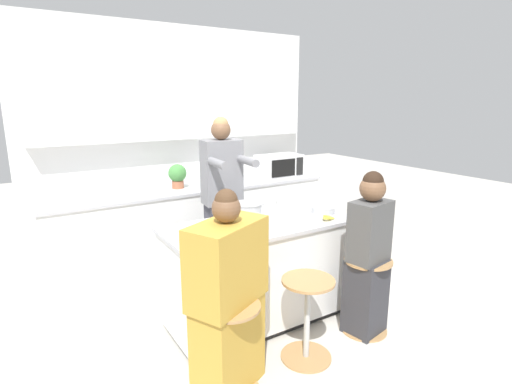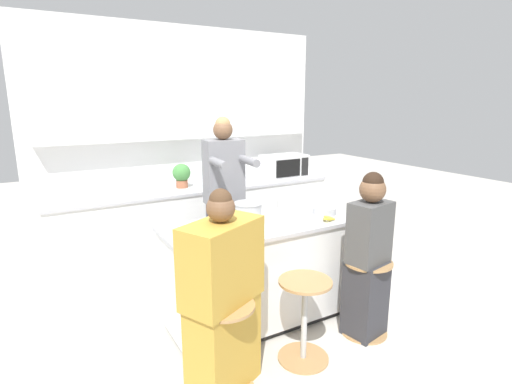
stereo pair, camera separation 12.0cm
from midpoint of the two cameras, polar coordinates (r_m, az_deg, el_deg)
name	(u,v)px [view 1 (the left image)]	position (r m, az deg, el deg)	size (l,w,h in m)	color
ground_plane	(260,319)	(3.70, -0.35, -17.67)	(16.00, 16.00, 0.00)	beige
wall_back	(180,130)	(4.75, -11.52, 8.65)	(3.44, 0.22, 2.70)	white
back_counter	(194,226)	(4.67, -9.56, -4.81)	(3.19, 0.65, 0.94)	white
kitchen_island	(260,272)	(3.49, -0.36, -11.31)	(1.62, 0.72, 0.89)	black
bar_stool_leftmost	(231,344)	(2.75, -4.93, -20.87)	(0.39, 0.39, 0.63)	tan
bar_stool_center	(307,315)	(3.07, 6.17, -17.04)	(0.39, 0.39, 0.63)	tan
bar_stool_rightmost	(366,291)	(3.48, 14.49, -13.54)	(0.39, 0.39, 0.63)	tan
person_cooking	(223,208)	(3.87, -5.67, -2.25)	(0.41, 0.59, 1.74)	#383842
person_wrapped_blanket	(228,301)	(2.65, -5.38, -15.25)	(0.61, 0.49, 1.37)	gold
person_seated_near	(368,260)	(3.35, 14.68, -9.33)	(0.37, 0.31, 1.36)	#333338
cooking_pot	(248,212)	(3.38, -2.18, -2.82)	(0.33, 0.24, 0.15)	#B7BABC
fruit_bowl	(323,210)	(3.65, 8.63, -2.53)	(0.21, 0.21, 0.06)	#B7BABC
mixing_bowl_steel	(285,204)	(3.76, 3.23, -1.74)	(0.17, 0.17, 0.08)	white
coffee_cup_near	(220,225)	(3.14, -6.26, -4.72)	(0.11, 0.07, 0.09)	white
banana_bunch	(327,218)	(3.44, 9.17, -3.67)	(0.14, 0.10, 0.05)	yellow
microwave	(279,166)	(5.02, 2.62, 3.76)	(0.55, 0.34, 0.28)	white
potted_plant	(177,175)	(4.46, -11.91, 2.41)	(0.20, 0.20, 0.27)	#A86042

